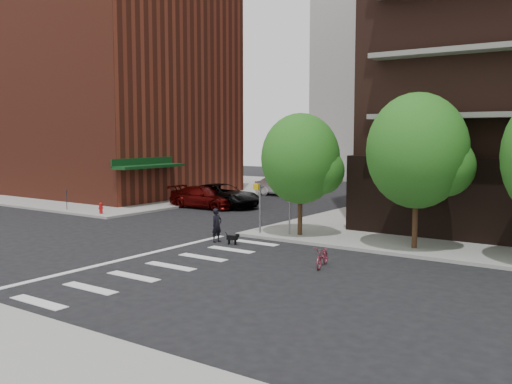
% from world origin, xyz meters
% --- Properties ---
extents(ground, '(120.00, 120.00, 0.00)m').
position_xyz_m(ground, '(0.00, 0.00, 0.00)').
color(ground, black).
rests_on(ground, ground).
extents(sidewalk_nw, '(31.00, 33.00, 0.15)m').
position_xyz_m(sidewalk_nw, '(-24.50, 23.50, 0.07)').
color(sidewalk_nw, gray).
rests_on(sidewalk_nw, ground).
extents(crosswalk, '(3.85, 13.00, 0.01)m').
position_xyz_m(crosswalk, '(2.21, -0.00, 0.01)').
color(crosswalk, silver).
rests_on(crosswalk, ground).
extents(midrise_nw, '(21.40, 15.50, 20.00)m').
position_xyz_m(midrise_nw, '(-22.00, 18.00, 10.15)').
color(midrise_nw, maroon).
rests_on(midrise_nw, sidewalk_nw).
extents(tree_a, '(4.00, 4.00, 5.90)m').
position_xyz_m(tree_a, '(4.00, 8.50, 4.04)').
color(tree_a, '#301E11').
rests_on(tree_a, sidewalk_ne).
extents(tree_b, '(4.50, 4.50, 6.65)m').
position_xyz_m(tree_b, '(10.00, 8.50, 4.54)').
color(tree_b, '#301E11').
rests_on(tree_b, sidewalk_ne).
extents(pedestrian_signal, '(2.18, 0.67, 2.60)m').
position_xyz_m(pedestrian_signal, '(2.32, 7.92, 1.85)').
color(pedestrian_signal, slate).
rests_on(pedestrian_signal, sidewalk_ne).
extents(fire_hydrant, '(0.24, 0.24, 0.73)m').
position_xyz_m(fire_hydrant, '(-10.50, 7.80, 0.55)').
color(fire_hydrant, '#A50C0C').
rests_on(fire_hydrant, sidewalk_nw).
extents(parking_meter, '(0.10, 0.08, 1.32)m').
position_xyz_m(parking_meter, '(-14.00, 7.80, 0.96)').
color(parking_meter, black).
rests_on(parking_meter, sidewalk_nw).
extents(parked_car_black, '(3.15, 6.23, 1.69)m').
position_xyz_m(parked_car_black, '(-6.81, 15.73, 0.84)').
color(parked_car_black, black).
rests_on(parked_car_black, ground).
extents(parked_car_maroon, '(2.38, 5.44, 1.56)m').
position_xyz_m(parked_car_maroon, '(-7.54, 14.63, 0.78)').
color(parked_car_maroon, '#450605').
rests_on(parked_car_maroon, ground).
extents(parked_car_silver, '(1.87, 5.15, 1.69)m').
position_xyz_m(parked_car_silver, '(-7.06, 24.74, 0.84)').
color(parked_car_silver, '#B0B1B7').
rests_on(parked_car_silver, ground).
extents(scooter, '(0.97, 1.73, 0.86)m').
position_xyz_m(scooter, '(8.06, 3.37, 0.43)').
color(scooter, '#982D41').
rests_on(scooter, ground).
extents(dog_walker, '(0.65, 0.47, 1.66)m').
position_xyz_m(dog_walker, '(1.29, 5.09, 0.83)').
color(dog_walker, black).
rests_on(dog_walker, ground).
extents(dog, '(0.65, 0.26, 0.54)m').
position_xyz_m(dog, '(2.33, 5.02, 0.34)').
color(dog, black).
rests_on(dog, ground).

